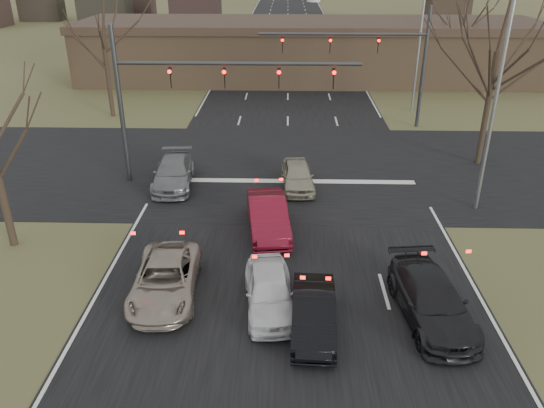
{
  "coord_description": "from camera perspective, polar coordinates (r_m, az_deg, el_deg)",
  "views": [
    {
      "loc": [
        -0.13,
        -13.02,
        11.21
      ],
      "look_at": [
        -0.65,
        6.06,
        2.0
      ],
      "focal_mm": 35.0,
      "sensor_mm": 36.0,
      "label": 1
    }
  ],
  "objects": [
    {
      "name": "streetlight_right_near",
      "position": [
        25.34,
        22.65,
        10.99
      ],
      "size": [
        2.34,
        0.25,
        10.0
      ],
      "color": "gray",
      "rests_on": "ground"
    },
    {
      "name": "car_white_sedan",
      "position": [
        18.3,
        -0.25,
        -9.31
      ],
      "size": [
        2.07,
        4.22,
        1.39
      ],
      "primitive_type": "imported",
      "rotation": [
        0.0,
        0.0,
        0.11
      ],
      "color": "white",
      "rests_on": "ground"
    },
    {
      "name": "tree_left_far",
      "position": [
        40.33,
        -18.08,
        19.08
      ],
      "size": [
        5.7,
        5.7,
        9.5
      ],
      "color": "black",
      "rests_on": "ground"
    },
    {
      "name": "mast_arm_near",
      "position": [
        27.22,
        -9.5,
        12.38
      ],
      "size": [
        12.12,
        0.24,
        8.0
      ],
      "color": "#383A3D",
      "rests_on": "ground"
    },
    {
      "name": "tree_right_far",
      "position": [
        50.53,
        20.18,
        19.47
      ],
      "size": [
        5.4,
        5.4,
        9.0
      ],
      "color": "black",
      "rests_on": "ground"
    },
    {
      "name": "car_silver_suv",
      "position": [
        19.31,
        -11.41,
        -7.92
      ],
      "size": [
        2.47,
        4.9,
        1.33
      ],
      "primitive_type": "imported",
      "rotation": [
        0.0,
        0.0,
        0.06
      ],
      "color": "#A09281",
      "rests_on": "ground"
    },
    {
      "name": "car_red_ahead",
      "position": [
        23.0,
        -0.46,
        -1.27
      ],
      "size": [
        2.2,
        4.8,
        1.52
      ],
      "primitive_type": "imported",
      "rotation": [
        0.0,
        0.0,
        0.13
      ],
      "color": "maroon",
      "rests_on": "ground"
    },
    {
      "name": "streetlight_right_far",
      "position": [
        41.51,
        15.41,
        17.1
      ],
      "size": [
        2.34,
        0.25,
        10.0
      ],
      "color": "gray",
      "rests_on": "ground"
    },
    {
      "name": "mast_arm_far",
      "position": [
        37.09,
        11.78,
        15.63
      ],
      "size": [
        11.12,
        0.24,
        8.0
      ],
      "color": "#383A3D",
      "rests_on": "ground"
    },
    {
      "name": "car_silver_ahead",
      "position": [
        27.37,
        2.77,
        3.07
      ],
      "size": [
        1.85,
        4.03,
        1.34
      ],
      "primitive_type": "imported",
      "rotation": [
        0.0,
        0.0,
        0.07
      ],
      "color": "#9E9980",
      "rests_on": "ground"
    },
    {
      "name": "ground",
      "position": [
        17.18,
        1.68,
        -14.98
      ],
      "size": [
        360.0,
        360.0,
        0.0
      ],
      "primitive_type": "plane",
      "color": "#4C502A",
      "rests_on": "ground"
    },
    {
      "name": "car_grey_ahead",
      "position": [
        28.11,
        -10.55,
        3.33
      ],
      "size": [
        2.32,
        4.9,
        1.38
      ],
      "primitive_type": "imported",
      "rotation": [
        0.0,
        0.0,
        0.08
      ],
      "color": "slate",
      "rests_on": "ground"
    },
    {
      "name": "car_charcoal_sedan",
      "position": [
        18.6,
        16.8,
        -9.88
      ],
      "size": [
        2.53,
        5.1,
        1.43
      ],
      "primitive_type": "imported",
      "rotation": [
        0.0,
        0.0,
        0.11
      ],
      "color": "black",
      "rests_on": "ground"
    },
    {
      "name": "building",
      "position": [
        51.78,
        4.06,
        16.19
      ],
      "size": [
        42.4,
        10.4,
        5.3
      ],
      "color": "brown",
      "rests_on": "ground"
    },
    {
      "name": "car_black_hatch",
      "position": [
        17.43,
        4.49,
        -11.63
      ],
      "size": [
        1.51,
        3.97,
        1.29
      ],
      "primitive_type": "imported",
      "rotation": [
        0.0,
        0.0,
        -0.04
      ],
      "color": "black",
      "rests_on": "ground"
    },
    {
      "name": "road_cross",
      "position": [
        30.18,
        1.7,
        3.97
      ],
      "size": [
        200.0,
        14.0,
        0.02
      ],
      "primitive_type": "cube",
      "color": "black",
      "rests_on": "ground"
    },
    {
      "name": "road_main",
      "position": [
        73.88,
        1.72,
        17.02
      ],
      "size": [
        14.0,
        300.0,
        0.02
      ],
      "primitive_type": "cube",
      "color": "black",
      "rests_on": "ground"
    }
  ]
}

